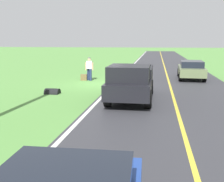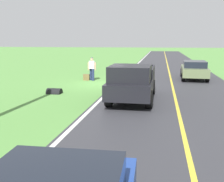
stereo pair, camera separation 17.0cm
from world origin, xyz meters
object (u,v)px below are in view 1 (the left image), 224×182
hitchhiker_walking (89,67)px  suitcase_carried (84,77)px  pickup_truck_passing (131,81)px  sedan_near_oncoming (191,69)px

hitchhiker_walking → suitcase_carried: bearing=12.8°
suitcase_carried → pickup_truck_passing: pickup_truck_passing is taller
hitchhiker_walking → sedan_near_oncoming: (-7.58, -2.03, -0.23)m
suitcase_carried → pickup_truck_passing: bearing=30.9°
hitchhiker_walking → sedan_near_oncoming: hitchhiker_walking is taller
pickup_truck_passing → sedan_near_oncoming: bearing=-114.6°
hitchhiker_walking → pickup_truck_passing: bearing=119.8°
hitchhiker_walking → suitcase_carried: (0.42, 0.09, -0.75)m
pickup_truck_passing → sedan_near_oncoming: (-3.89, -8.48, -0.21)m
suitcase_carried → hitchhiker_walking: bearing=100.9°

